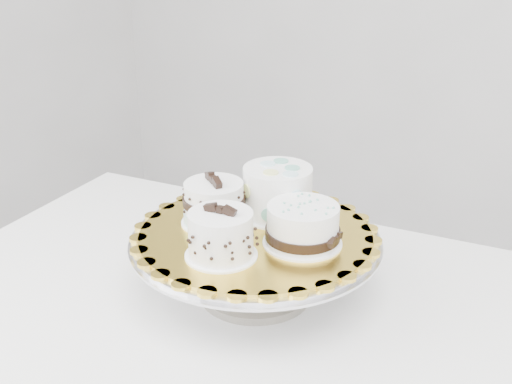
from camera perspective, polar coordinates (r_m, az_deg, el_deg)
The scene contains 7 objects.
table at distance 0.98m, azimuth 0.93°, elevation -15.78°, with size 1.24×0.91×0.75m.
cake_stand at distance 0.96m, azimuth -0.04°, elevation -5.54°, with size 0.37×0.37×0.10m.
cake_board at distance 0.95m, azimuth -0.04°, elevation -3.72°, with size 0.34×0.34×0.01m, color gold.
cake_swirl at distance 0.87m, azimuth -3.15°, elevation -3.91°, with size 0.10×0.10×0.08m.
cake_banded at distance 0.96m, azimuth -3.74°, elevation -1.13°, with size 0.12×0.12×0.08m.
cake_dots at distance 0.98m, azimuth 1.92°, elevation 0.08°, with size 0.13×0.13×0.08m.
cake_ribbon at distance 0.90m, azimuth 4.24°, elevation -3.06°, with size 0.12×0.11×0.06m.
Camera 1 is at (0.30, -0.36, 1.28)m, focal length 45.00 mm.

